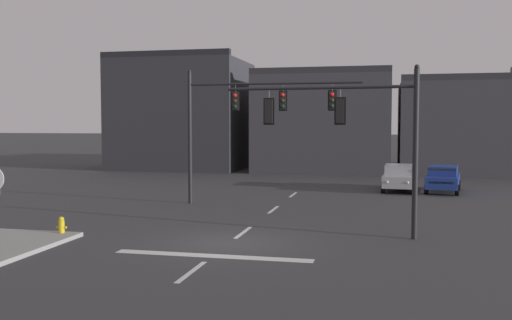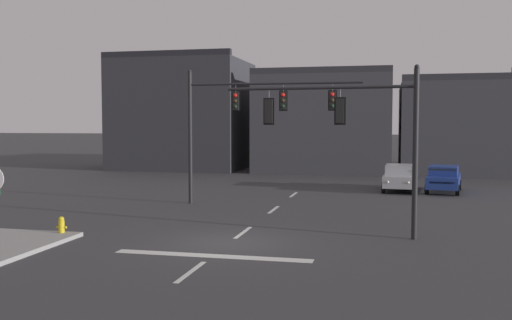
# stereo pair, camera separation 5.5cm
# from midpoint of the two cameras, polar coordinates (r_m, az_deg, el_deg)

# --- Properties ---
(ground_plane) EXTENTS (400.00, 400.00, 0.00)m
(ground_plane) POSITION_cam_midpoint_polar(r_m,az_deg,el_deg) (20.35, -2.60, -8.17)
(ground_plane) COLOR #353538
(stop_bar_paint) EXTENTS (6.40, 0.50, 0.01)m
(stop_bar_paint) POSITION_cam_midpoint_polar(r_m,az_deg,el_deg) (18.47, -4.27, -9.38)
(stop_bar_paint) COLOR silver
(stop_bar_paint) RESTS_ON ground
(lane_centreline) EXTENTS (0.16, 26.40, 0.01)m
(lane_centreline) POSITION_cam_midpoint_polar(r_m,az_deg,el_deg) (22.24, -1.21, -7.14)
(lane_centreline) COLOR silver
(lane_centreline) RESTS_ON ground
(signal_mast_near_side) EXTENTS (7.09, 0.55, 6.24)m
(signal_mast_near_side) POSITION_cam_midpoint_polar(r_m,az_deg,el_deg) (21.48, 9.85, 3.41)
(signal_mast_near_side) COLOR black
(signal_mast_near_side) RESTS_ON ground
(signal_mast_far_side) EXTENTS (8.87, 0.43, 6.92)m
(signal_mast_far_side) POSITION_cam_midpoint_polar(r_m,az_deg,el_deg) (29.35, -1.10, 4.74)
(signal_mast_far_side) COLOR black
(signal_mast_far_side) RESTS_ON ground
(car_lot_nearside) EXTENTS (2.41, 4.63, 1.61)m
(car_lot_nearside) POSITION_cam_midpoint_polar(r_m,az_deg,el_deg) (36.70, 18.03, -1.71)
(car_lot_nearside) COLOR navy
(car_lot_nearside) RESTS_ON ground
(car_lot_middle) EXTENTS (2.07, 4.52, 1.61)m
(car_lot_middle) POSITION_cam_midpoint_polar(r_m,az_deg,el_deg) (36.69, 13.94, -1.64)
(car_lot_middle) COLOR #9EA0A5
(car_lot_middle) RESTS_ON ground
(fire_hydrant) EXTENTS (0.40, 0.30, 0.75)m
(fire_hydrant) POSITION_cam_midpoint_polar(r_m,az_deg,el_deg) (22.53, -18.53, -6.35)
(fire_hydrant) COLOR gold
(fire_hydrant) RESTS_ON ground
(building_row) EXTENTS (45.97, 13.30, 10.29)m
(building_row) POSITION_cam_midpoint_polar(r_m,az_deg,el_deg) (51.73, 13.50, 3.83)
(building_row) COLOR #2D2D33
(building_row) RESTS_ON ground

